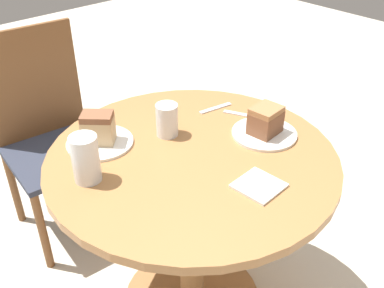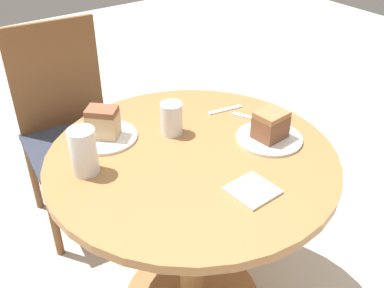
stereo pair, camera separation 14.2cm
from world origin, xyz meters
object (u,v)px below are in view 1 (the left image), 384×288
(chair, at_px, (52,135))
(cake_slice_far, at_px, (98,128))
(plate_near, at_px, (264,134))
(cake_slice_near, at_px, (266,120))
(plate_far, at_px, (100,143))
(glass_water, at_px, (86,161))
(glass_lemonade, at_px, (167,122))

(chair, distance_m, cake_slice_far, 0.64)
(plate_near, relative_size, cake_slice_near, 2.02)
(plate_near, relative_size, plate_far, 1.01)
(cake_slice_near, bearing_deg, cake_slice_far, 143.59)
(plate_near, height_order, plate_far, same)
(plate_far, xyz_separation_m, glass_water, (-0.13, -0.14, 0.06))
(plate_near, relative_size, glass_lemonade, 1.96)
(plate_near, distance_m, glass_lemonade, 0.34)
(plate_far, bearing_deg, cake_slice_far, 0.00)
(cake_slice_far, height_order, glass_water, glass_water)
(chair, distance_m, plate_far, 0.62)
(chair, height_order, glass_water, chair)
(plate_near, distance_m, plate_far, 0.56)
(cake_slice_far, bearing_deg, glass_lemonade, -27.12)
(cake_slice_near, bearing_deg, plate_near, 0.00)
(chair, bearing_deg, plate_far, -91.25)
(plate_far, height_order, cake_slice_near, cake_slice_near)
(chair, xyz_separation_m, plate_far, (-0.07, -0.56, 0.25))
(plate_far, relative_size, glass_lemonade, 1.95)
(glass_water, bearing_deg, plate_near, -18.05)
(glass_lemonade, relative_size, glass_water, 0.77)
(plate_far, xyz_separation_m, cake_slice_far, (0.00, 0.00, 0.06))
(chair, height_order, cake_slice_near, chair)
(glass_water, bearing_deg, plate_far, 47.46)
(plate_far, height_order, glass_water, glass_water)
(cake_slice_near, relative_size, cake_slice_far, 0.90)
(chair, xyz_separation_m, plate_near, (0.38, -0.89, 0.25))
(cake_slice_far, relative_size, glass_lemonade, 1.08)
(cake_slice_near, distance_m, glass_water, 0.61)
(plate_far, distance_m, cake_slice_far, 0.06)
(chair, relative_size, glass_lemonade, 8.27)
(glass_water, bearing_deg, glass_lemonade, 6.39)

